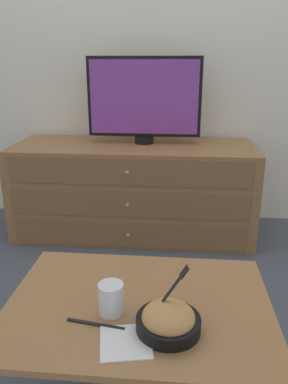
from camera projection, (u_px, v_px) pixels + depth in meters
ground_plane at (155, 214)px, 2.88m from camera, size 12.00×12.00×0.00m
wall_back at (158, 31)px, 2.48m from camera, size 12.00×0.05×2.60m
dresser at (133, 189)px, 2.50m from camera, size 1.56×0.59×0.60m
tv at (144, 99)px, 2.37m from camera, size 0.72×0.12×0.54m
coffee_table at (139, 321)px, 1.14m from camera, size 0.79×0.57×0.42m
takeout_bowl at (168, 320)px, 1.00m from camera, size 0.18×0.18×0.18m
drink_cup at (111, 300)px, 1.07m from camera, size 0.07×0.07×0.09m
napkin at (126, 342)px, 0.96m from camera, size 0.15×0.15×0.00m
knife at (96, 324)px, 1.03m from camera, size 0.17×0.04×0.01m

